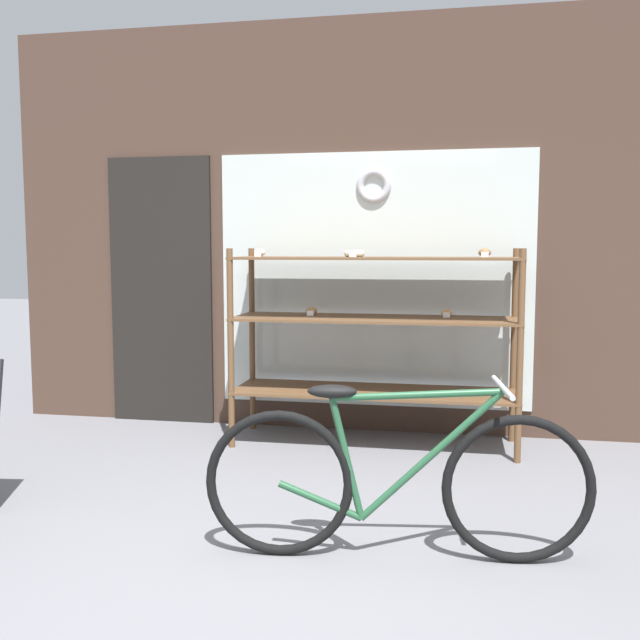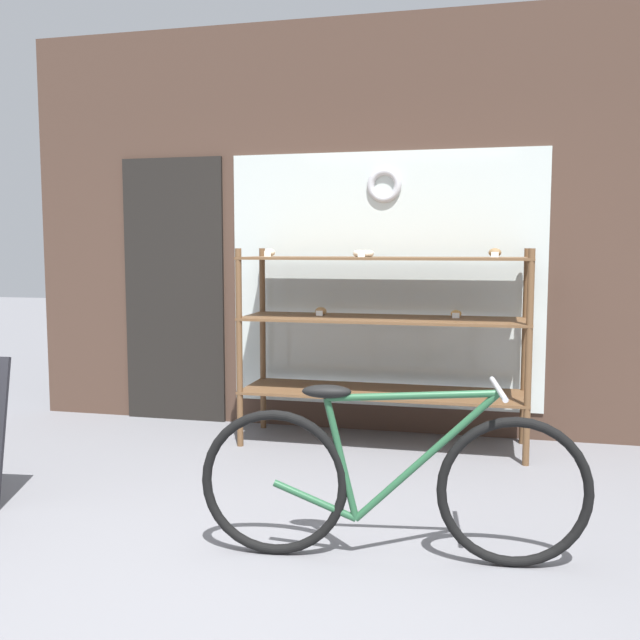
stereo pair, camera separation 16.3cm
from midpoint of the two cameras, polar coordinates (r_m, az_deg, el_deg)
ground_plane at (r=3.03m, az=-5.70°, el=-21.63°), size 30.00×30.00×0.00m
storefront_facade at (r=5.43m, az=3.51°, el=6.98°), size 5.35×0.13×3.09m
display_case at (r=5.00m, az=5.98°, el=-0.42°), size 1.98×0.57×1.39m
bicycle at (r=3.26m, az=7.10°, el=-12.74°), size 1.72×0.46×0.80m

